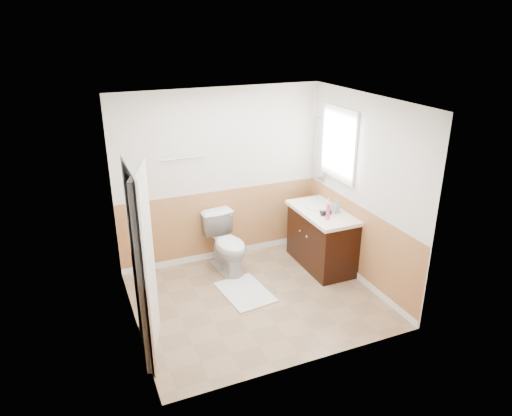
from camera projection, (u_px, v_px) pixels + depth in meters
name	position (u px, v px, depth m)	size (l,w,h in m)	color
floor	(256.00, 299.00, 6.00)	(3.00, 3.00, 0.00)	#8C7051
ceiling	(256.00, 102.00, 5.06)	(3.00, 3.00, 0.00)	white
wall_back	(221.00, 177.00, 6.64)	(3.00, 3.00, 0.00)	silver
wall_front	(310.00, 257.00, 4.42)	(3.00, 3.00, 0.00)	silver
wall_left	(127.00, 229.00, 4.99)	(3.00, 3.00, 0.00)	silver
wall_right	(363.00, 192.00, 6.07)	(3.00, 3.00, 0.00)	silver
wainscot_back	(222.00, 225.00, 6.91)	(3.00, 3.00, 0.00)	#BD7F4B
wainscot_front	(306.00, 322.00, 4.71)	(3.00, 3.00, 0.00)	#BD7F4B
wainscot_left	(135.00, 290.00, 5.27)	(2.60, 2.60, 0.00)	#BD7F4B
wainscot_right	(357.00, 244.00, 6.35)	(2.60, 2.60, 0.00)	#BD7F4B
toilet	(227.00, 244.00, 6.56)	(0.45, 0.80, 0.81)	silver
bath_mat	(245.00, 292.00, 6.13)	(0.55, 0.80, 0.02)	white
vanity_cabinet	(322.00, 240.00, 6.69)	(0.55, 1.10, 0.80)	black
vanity_knob_left	(307.00, 237.00, 6.44)	(0.03, 0.03, 0.03)	silver
vanity_knob_right	(300.00, 231.00, 6.61)	(0.03, 0.03, 0.03)	#B4B4BB
countertop	(323.00, 212.00, 6.53)	(0.60, 1.15, 0.05)	white
sink_basin	(318.00, 206.00, 6.65)	(0.36, 0.36, 0.02)	silver
faucet	(329.00, 201.00, 6.69)	(0.02, 0.02, 0.14)	silver
lotion_bottle	(328.00, 212.00, 6.20)	(0.05, 0.05, 0.22)	#EE3D74
soap_dispenser	(336.00, 206.00, 6.42)	(0.09, 0.09, 0.19)	#8E94A0
hair_dryer_body	(326.00, 213.00, 6.36)	(0.07, 0.07, 0.14)	black
hair_dryer_handle	(321.00, 213.00, 6.43)	(0.03, 0.03, 0.07)	black
mirror_panel	(320.00, 149.00, 6.89)	(0.02, 0.35, 0.90)	silver
window_frame	(339.00, 144.00, 6.37)	(0.04, 0.80, 1.00)	white
window_glass	(340.00, 144.00, 6.38)	(0.01, 0.70, 0.90)	white
door	(146.00, 266.00, 4.73)	(0.05, 0.80, 2.04)	white
door_frame	(138.00, 266.00, 4.70)	(0.02, 0.92, 2.10)	white
door_knob	(147.00, 256.00, 5.06)	(0.06, 0.06, 0.06)	silver
towel_bar	(182.00, 158.00, 6.26)	(0.02, 0.02, 0.62)	silver
tp_holder_bar	(217.00, 215.00, 6.75)	(0.02, 0.02, 0.14)	silver
tp_roll	(217.00, 215.00, 6.75)	(0.11, 0.11, 0.10)	white
tp_sheet	(217.00, 222.00, 6.79)	(0.10, 0.01, 0.16)	white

